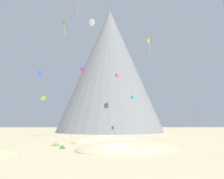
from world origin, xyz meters
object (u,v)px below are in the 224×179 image
object	(u,v)px
kite_pink_low	(197,112)
bush_near_right	(122,142)
kite_green_high	(64,23)
kite_rainbow_mid	(118,75)
kite_violet_mid	(82,69)
rock_massif	(112,73)
bush_far_right	(62,147)
kite_lime_low	(43,98)
kite_white_high	(92,23)
bush_ridge_crest	(56,144)
kite_yellow_high	(149,43)
kite_cyan_low	(133,97)
kite_blue_mid	(39,73)

from	to	relation	value
kite_pink_low	bush_near_right	bearing A→B (deg)	-40.21
kite_green_high	kite_pink_low	bearing A→B (deg)	125.87
bush_near_right	kite_rainbow_mid	xyz separation A→B (m)	(1.07, 34.91, 20.35)
kite_violet_mid	kite_pink_low	world-z (taller)	kite_violet_mid
rock_massif	kite_violet_mid	size ratio (longest dim) A/B	32.37
bush_far_right	kite_lime_low	world-z (taller)	kite_lime_low
kite_rainbow_mid	kite_white_high	xyz separation A→B (m)	(-8.84, -8.83, 15.52)
bush_ridge_crest	kite_yellow_high	distance (m)	43.23
kite_cyan_low	kite_pink_low	size ratio (longest dim) A/B	0.43
kite_rainbow_mid	kite_lime_low	distance (m)	26.89
kite_violet_mid	kite_lime_low	bearing A→B (deg)	51.71
bush_ridge_crest	kite_green_high	size ratio (longest dim) A/B	0.35
bush_ridge_crest	rock_massif	bearing A→B (deg)	79.39
bush_ridge_crest	kite_pink_low	bearing A→B (deg)	38.18
kite_cyan_low	kite_pink_low	xyz separation A→B (m)	(20.05, 1.13, -4.44)
kite_rainbow_mid	kite_green_high	xyz separation A→B (m)	(-16.50, -15.36, 12.59)
kite_rainbow_mid	kite_violet_mid	xyz separation A→B (m)	(-12.32, -1.42, 1.74)
kite_cyan_low	kite_lime_low	bearing A→B (deg)	-25.50
bush_far_right	kite_yellow_high	distance (m)	45.25
rock_massif	kite_green_high	world-z (taller)	rock_massif
bush_far_right	kite_rainbow_mid	bearing A→B (deg)	75.54
kite_white_high	kite_pink_low	world-z (taller)	kite_white_high
kite_cyan_low	kite_yellow_high	distance (m)	17.11
bush_far_right	kite_white_high	world-z (taller)	kite_white_high
kite_yellow_high	kite_violet_mid	xyz separation A→B (m)	(-21.02, 12.04, -5.56)
kite_violet_mid	kite_pink_low	size ratio (longest dim) A/B	0.56
rock_massif	kite_green_high	xyz separation A→B (m)	(-15.38, -41.49, 6.18)
kite_yellow_high	kite_white_high	bearing A→B (deg)	156.23
kite_white_high	kite_violet_mid	bearing A→B (deg)	148.14
kite_white_high	kite_violet_mid	distance (m)	16.03
rock_massif	kite_lime_low	xyz separation A→B (m)	(-21.74, -36.82, -15.72)
kite_yellow_high	kite_blue_mid	distance (m)	33.04
bush_far_right	kite_yellow_high	xyz separation A→B (m)	(19.84, 29.78, 27.70)
bush_ridge_crest	kite_green_high	world-z (taller)	kite_green_high
bush_near_right	kite_pink_low	size ratio (longest dim) A/B	0.55
kite_green_high	kite_blue_mid	distance (m)	17.36
kite_white_high	kite_yellow_high	size ratio (longest dim) A/B	0.51
bush_near_right	kite_violet_mid	world-z (taller)	kite_violet_mid
bush_ridge_crest	bush_far_right	world-z (taller)	bush_far_right
bush_far_right	kite_lime_low	bearing A→B (deg)	109.79
bush_ridge_crest	kite_green_high	bearing A→B (deg)	98.19
kite_yellow_high	kite_blue_mid	world-z (taller)	kite_yellow_high
kite_white_high	kite_pink_low	bearing A→B (deg)	32.67
bush_near_right	kite_violet_mid	distance (m)	41.67
kite_blue_mid	kite_rainbow_mid	bearing A→B (deg)	-145.56
bush_ridge_crest	kite_lime_low	bearing A→B (deg)	109.27
rock_massif	kite_yellow_high	bearing A→B (deg)	-76.08
kite_cyan_low	kite_violet_mid	bearing A→B (deg)	-54.66
bush_near_right	kite_violet_mid	bearing A→B (deg)	108.58
kite_yellow_high	kite_pink_low	world-z (taller)	kite_yellow_high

